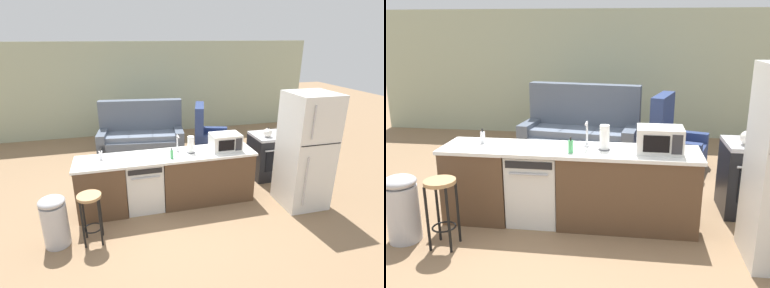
# 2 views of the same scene
# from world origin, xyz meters

# --- Properties ---
(ground_plane) EXTENTS (24.00, 24.00, 0.00)m
(ground_plane) POSITION_xyz_m (0.00, 0.00, 0.00)
(ground_plane) COLOR #896B4C
(wall_back) EXTENTS (10.00, 0.06, 2.60)m
(wall_back) POSITION_xyz_m (0.30, 4.20, 1.30)
(wall_back) COLOR #A8B293
(wall_back) RESTS_ON ground_plane
(kitchen_counter) EXTENTS (2.94, 0.66, 0.90)m
(kitchen_counter) POSITION_xyz_m (0.24, 0.00, 0.42)
(kitchen_counter) COLOR brown
(kitchen_counter) RESTS_ON ground_plane
(dishwasher) EXTENTS (0.58, 0.61, 0.84)m
(dishwasher) POSITION_xyz_m (-0.25, -0.00, 0.42)
(dishwasher) COLOR silver
(dishwasher) RESTS_ON ground_plane
(stove_range) EXTENTS (0.76, 0.68, 0.90)m
(stove_range) POSITION_xyz_m (2.35, 0.55, 0.45)
(stove_range) COLOR black
(stove_range) RESTS_ON ground_plane
(microwave) EXTENTS (0.50, 0.37, 0.28)m
(microwave) POSITION_xyz_m (1.15, -0.00, 1.04)
(microwave) COLOR white
(microwave) RESTS_ON kitchen_counter
(sink_faucet) EXTENTS (0.07, 0.18, 0.30)m
(sink_faucet) POSITION_xyz_m (0.34, 0.09, 1.03)
(sink_faucet) COLOR silver
(sink_faucet) RESTS_ON kitchen_counter
(paper_towel_roll) EXTENTS (0.14, 0.14, 0.28)m
(paper_towel_roll) POSITION_xyz_m (0.55, 0.01, 1.04)
(paper_towel_roll) COLOR #4C4C51
(paper_towel_roll) RESTS_ON kitchen_counter
(soap_bottle) EXTENTS (0.06, 0.06, 0.18)m
(soap_bottle) POSITION_xyz_m (0.20, -0.17, 0.97)
(soap_bottle) COLOR #4CB266
(soap_bottle) RESTS_ON kitchen_counter
(dish_soap_bottle) EXTENTS (0.06, 0.06, 0.18)m
(dish_soap_bottle) POSITION_xyz_m (-0.89, 0.08, 0.97)
(dish_soap_bottle) COLOR silver
(dish_soap_bottle) RESTS_ON kitchen_counter
(kettle) EXTENTS (0.21, 0.17, 0.19)m
(kettle) POSITION_xyz_m (2.18, 0.42, 0.99)
(kettle) COLOR silver
(kettle) RESTS_ON stove_range
(bar_stool) EXTENTS (0.32, 0.32, 0.74)m
(bar_stool) POSITION_xyz_m (-1.05, -0.75, 0.54)
(bar_stool) COLOR tan
(bar_stool) RESTS_ON ground_plane
(trash_bin) EXTENTS (0.35, 0.35, 0.74)m
(trash_bin) POSITION_xyz_m (-1.54, -0.68, 0.38)
(trash_bin) COLOR #B7B7BC
(trash_bin) RESTS_ON ground_plane
(couch) EXTENTS (2.10, 1.15, 1.27)m
(couch) POSITION_xyz_m (-0.04, 2.56, 0.39)
(couch) COLOR #515B6B
(couch) RESTS_ON ground_plane
(armchair) EXTENTS (1.01, 1.04, 1.20)m
(armchair) POSITION_xyz_m (1.52, 2.12, 0.35)
(armchair) COLOR navy
(armchair) RESTS_ON ground_plane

